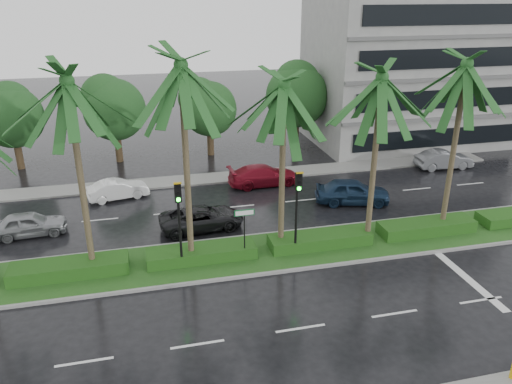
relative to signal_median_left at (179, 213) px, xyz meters
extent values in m
plane|color=black|center=(4.00, -0.30, -3.00)|extent=(120.00, 120.00, 0.00)
cube|color=slate|center=(4.00, 11.70, -2.94)|extent=(40.00, 2.00, 0.12)
cube|color=gray|center=(4.00, 0.70, -2.93)|extent=(36.00, 4.00, 0.14)
cube|color=#1E541C|center=(4.00, 0.70, -2.85)|extent=(35.60, 3.70, 0.02)
cube|color=#214714|center=(-5.00, 0.70, -2.55)|extent=(5.20, 1.40, 0.60)
cube|color=#214714|center=(1.00, 0.70, -2.55)|extent=(5.20, 1.40, 0.60)
cube|color=#214714|center=(7.00, 0.70, -2.55)|extent=(5.20, 1.40, 0.60)
cube|color=#214714|center=(13.00, 0.70, -2.55)|extent=(5.20, 1.40, 0.60)
cube|color=silver|center=(-8.00, 6.70, -2.99)|extent=(2.00, 0.12, 0.01)
cube|color=silver|center=(-4.00, -5.30, -2.99)|extent=(2.00, 0.12, 0.01)
cube|color=silver|center=(-4.00, 6.70, -2.99)|extent=(2.00, 0.12, 0.01)
cube|color=silver|center=(0.00, -5.30, -2.99)|extent=(2.00, 0.12, 0.01)
cube|color=silver|center=(0.00, 6.70, -2.99)|extent=(2.00, 0.12, 0.01)
cube|color=silver|center=(4.00, -5.30, -2.99)|extent=(2.00, 0.12, 0.01)
cube|color=silver|center=(4.00, 6.70, -2.99)|extent=(2.00, 0.12, 0.01)
cube|color=silver|center=(8.00, -5.30, -2.99)|extent=(2.00, 0.12, 0.01)
cube|color=silver|center=(8.00, 6.70, -2.99)|extent=(2.00, 0.12, 0.01)
cube|color=silver|center=(12.00, -5.30, -2.99)|extent=(2.00, 0.12, 0.01)
cube|color=silver|center=(12.00, 6.70, -2.99)|extent=(2.00, 0.12, 0.01)
cube|color=silver|center=(16.00, 6.70, -2.99)|extent=(2.00, 0.12, 0.01)
cube|color=silver|center=(20.00, 6.70, -2.99)|extent=(2.00, 0.12, 0.01)
cube|color=silver|center=(12.50, -3.30, -2.99)|extent=(0.40, 6.00, 0.01)
cylinder|color=#403825|center=(-4.00, 0.80, 1.49)|extent=(0.28, 0.28, 8.67)
cylinder|color=#403825|center=(-4.00, 0.80, -2.63)|extent=(0.40, 0.40, 0.44)
cylinder|color=#403825|center=(0.50, 0.60, 1.74)|extent=(0.28, 0.28, 9.17)
cylinder|color=#403825|center=(0.50, 0.60, -2.63)|extent=(0.40, 0.40, 0.44)
cylinder|color=#403825|center=(5.00, 0.90, 1.21)|extent=(0.28, 0.28, 8.12)
cylinder|color=#403825|center=(5.00, 0.90, -2.63)|extent=(0.40, 0.40, 0.44)
cylinder|color=#403825|center=(9.50, 0.50, 1.33)|extent=(0.28, 0.28, 8.36)
cylinder|color=#403825|center=(9.50, 0.50, -2.63)|extent=(0.40, 0.40, 0.44)
cylinder|color=#403825|center=(14.00, 0.80, 1.53)|extent=(0.28, 0.28, 8.76)
cylinder|color=#403825|center=(14.00, 0.80, -2.63)|extent=(0.40, 0.40, 0.44)
cylinder|color=black|center=(0.00, 0.10, -1.15)|extent=(0.12, 0.12, 3.40)
cube|color=black|center=(0.00, -0.08, 1.00)|extent=(0.30, 0.18, 0.90)
cube|color=gold|center=(0.00, -0.20, 1.48)|extent=(0.34, 0.12, 0.06)
cylinder|color=black|center=(0.00, -0.18, 1.30)|extent=(0.18, 0.04, 0.18)
cylinder|color=black|center=(0.00, -0.18, 1.00)|extent=(0.18, 0.04, 0.18)
cylinder|color=#0CE519|center=(0.00, -0.18, 0.70)|extent=(0.18, 0.04, 0.18)
cylinder|color=black|center=(5.50, 0.10, -1.15)|extent=(0.12, 0.12, 3.40)
cube|color=black|center=(5.50, -0.08, 1.00)|extent=(0.30, 0.18, 0.90)
cube|color=gold|center=(5.50, -0.20, 1.48)|extent=(0.34, 0.12, 0.06)
cylinder|color=black|center=(5.50, -0.18, 1.30)|extent=(0.18, 0.04, 0.18)
cylinder|color=black|center=(5.50, -0.18, 1.00)|extent=(0.18, 0.04, 0.18)
cylinder|color=#0CE519|center=(5.50, -0.18, 0.70)|extent=(0.18, 0.04, 0.18)
cylinder|color=black|center=(3.00, 0.20, -1.55)|extent=(0.06, 0.06, 2.60)
cube|color=#0C5926|center=(3.00, 0.17, -0.40)|extent=(0.95, 0.04, 0.30)
cube|color=white|center=(3.00, 0.15, -0.40)|extent=(0.85, 0.01, 0.22)
cylinder|color=#332317|center=(-10.00, 17.20, -1.94)|extent=(0.52, 0.52, 2.12)
sphere|color=#163C1B|center=(-10.00, 17.20, 0.82)|extent=(4.37, 4.37, 4.37)
sphere|color=#163C1B|center=(-10.00, 17.50, 1.67)|extent=(3.28, 3.28, 3.28)
cylinder|color=#332317|center=(-3.00, 17.20, -1.89)|extent=(0.52, 0.52, 2.21)
sphere|color=#163C1B|center=(-3.00, 17.20, 0.98)|extent=(4.55, 4.55, 4.55)
sphere|color=#163C1B|center=(-3.00, 17.50, 1.87)|extent=(3.41, 3.41, 3.41)
cylinder|color=#332317|center=(4.00, 17.20, -1.98)|extent=(0.52, 0.52, 2.04)
sphere|color=#163C1B|center=(4.00, 17.20, 0.67)|extent=(4.20, 4.20, 4.20)
sphere|color=#163C1B|center=(4.00, 17.50, 1.49)|extent=(3.15, 3.15, 3.15)
cylinder|color=#332317|center=(11.00, 17.20, -1.80)|extent=(0.52, 0.52, 2.39)
sphere|color=#163C1B|center=(11.00, 17.20, 1.31)|extent=(4.93, 4.93, 4.93)
sphere|color=#163C1B|center=(11.00, 17.50, 2.27)|extent=(3.69, 3.69, 3.69)
cylinder|color=#332317|center=(18.00, 17.20, -1.65)|extent=(0.52, 0.52, 2.70)
sphere|color=#163C1B|center=(18.00, 17.20, 1.86)|extent=(5.55, 5.55, 5.55)
sphere|color=#163C1B|center=(18.00, 17.50, 2.94)|extent=(4.16, 4.16, 4.16)
cube|color=gray|center=(21.00, 17.70, 3.00)|extent=(16.00, 10.00, 12.00)
imported|color=gray|center=(-7.50, 5.62, -2.35)|extent=(1.80, 3.90, 1.29)
imported|color=white|center=(-3.00, 9.70, -2.39)|extent=(2.02, 3.88, 1.22)
imported|color=black|center=(1.50, 4.25, -2.36)|extent=(2.53, 4.74, 1.27)
imported|color=maroon|center=(6.41, 9.85, -2.31)|extent=(2.20, 4.83, 1.37)
imported|color=#162943|center=(10.91, 5.59, -2.24)|extent=(2.88, 4.78, 1.52)
imported|color=slate|center=(20.00, 9.97, -2.32)|extent=(1.64, 4.17, 1.35)
camera|label=1|loc=(-1.41, -20.31, 9.18)|focal=35.00mm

